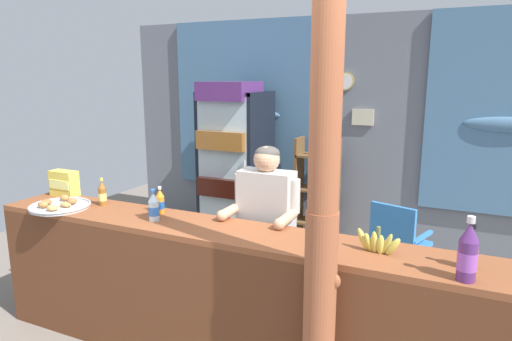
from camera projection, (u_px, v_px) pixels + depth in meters
name	position (u px, v px, depth m)	size (l,w,h in m)	color
ground_plane	(283.00, 318.00, 3.81)	(8.13, 8.13, 0.00)	slate
back_wall_curtained	(348.00, 131.00, 5.22)	(5.69, 0.22, 2.63)	slate
stall_counter	(222.00, 291.00, 2.99)	(3.77, 0.48, 0.98)	brown
timber_post	(322.00, 222.00, 2.34)	(0.20, 0.17, 2.61)	#995133
drink_fridge	(235.00, 158.00, 5.20)	(0.68, 0.74, 1.92)	black
bottle_shelf_rack	(317.00, 193.00, 5.18)	(0.48, 0.28, 1.29)	brown
plastic_lawn_chair	(397.00, 241.00, 4.18)	(0.55, 0.55, 0.86)	#3884D6
shopkeeper	(266.00, 220.00, 3.35)	(0.51, 0.42, 1.49)	#28282D
soda_bottle_grape_soda	(468.00, 254.00, 2.25)	(0.09, 0.09, 0.33)	#56286B
soda_bottle_water	(154.00, 207.00, 3.19)	(0.08, 0.08, 0.23)	silver
soda_bottle_orange_soda	(160.00, 202.00, 3.37)	(0.06, 0.06, 0.20)	orange
soda_bottle_iced_tea	(102.00, 194.00, 3.57)	(0.06, 0.06, 0.22)	brown
soda_bottle_lime_soda	(471.00, 250.00, 2.39)	(0.07, 0.07, 0.25)	#75C64C
snack_box_instant_noodle	(64.00, 183.00, 3.84)	(0.24, 0.11, 0.22)	#EAD14C
pastry_tray	(59.00, 206.00, 3.50)	(0.45, 0.45, 0.07)	#BCBCC1
banana_bunch	(377.00, 243.00, 2.62)	(0.28, 0.07, 0.16)	#CCC14C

